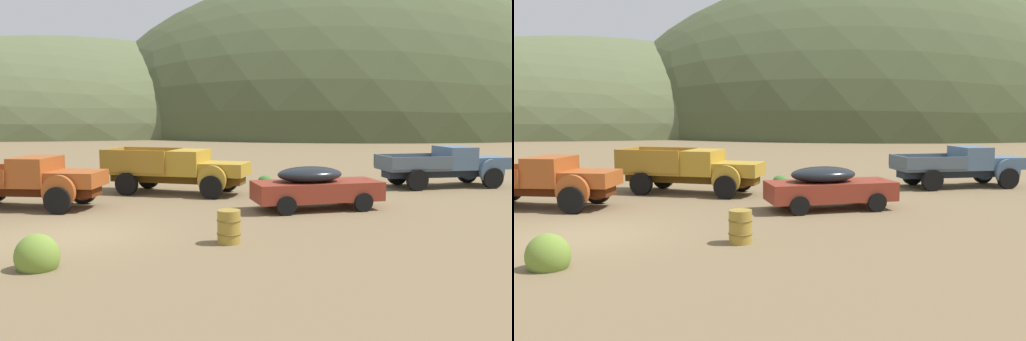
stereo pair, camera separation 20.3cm
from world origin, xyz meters
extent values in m
plane|color=brown|center=(0.00, 0.00, 0.00)|extent=(300.00, 300.00, 0.00)
ellipsoid|color=#56603D|center=(-19.83, 74.86, 0.00)|extent=(87.11, 55.02, 30.20)
ellipsoid|color=#424C2D|center=(27.59, 75.07, 0.00)|extent=(85.13, 69.37, 50.37)
cube|color=#51220D|center=(-2.81, 4.71, 0.66)|extent=(5.71, 1.99, 0.36)
cube|color=#A34C1E|center=(-0.77, 4.31, 1.11)|extent=(2.06, 1.97, 0.55)
cube|color=#B7B2A8|center=(0.04, 4.15, 1.09)|extent=(0.30, 1.14, 0.44)
cylinder|color=#A34C1E|center=(-1.20, 3.39, 0.76)|extent=(1.21, 0.41, 1.20)
cylinder|color=#A34C1E|center=(-0.82, 5.33, 0.76)|extent=(1.21, 0.41, 1.20)
cube|color=#A34C1E|center=(-2.29, 4.61, 1.36)|extent=(1.65, 2.12, 1.05)
cube|color=black|center=(-1.71, 4.49, 1.57)|extent=(0.36, 1.60, 0.59)
cube|color=#97471E|center=(-4.14, 5.98, 1.23)|extent=(2.82, 0.64, 0.55)
cylinder|color=black|center=(-1.21, 3.34, 0.48)|extent=(1.00, 0.46, 0.96)
cylinder|color=black|center=(-0.81, 5.38, 0.48)|extent=(1.00, 0.46, 0.96)
cube|color=#593D12|center=(2.63, 7.69, 0.66)|extent=(5.87, 2.87, 0.36)
cube|color=#B28928|center=(4.68, 6.96, 1.11)|extent=(2.31, 2.19, 0.55)
cube|color=#B7B2A8|center=(5.50, 6.67, 1.09)|extent=(0.46, 1.10, 0.44)
cylinder|color=#B28928|center=(4.12, 6.12, 0.76)|extent=(1.19, 0.57, 1.20)
cylinder|color=#B28928|center=(4.78, 7.97, 0.76)|extent=(1.19, 0.57, 1.20)
cube|color=#B28928|center=(3.16, 7.51, 1.36)|extent=(1.93, 2.26, 1.05)
cube|color=black|center=(3.74, 7.30, 1.57)|extent=(0.59, 1.54, 0.59)
cube|color=#A47826|center=(1.11, 8.24, 0.90)|extent=(3.48, 2.88, 0.12)
cube|color=#A47826|center=(0.78, 7.30, 1.43)|extent=(2.84, 1.10, 0.95)
cube|color=#A47826|center=(1.45, 9.18, 1.43)|extent=(2.84, 1.10, 0.95)
cube|color=#A47826|center=(-0.23, 8.72, 1.43)|extent=(0.76, 1.91, 0.95)
cylinder|color=black|center=(4.10, 6.07, 0.48)|extent=(1.00, 0.59, 0.96)
cylinder|color=black|center=(4.80, 8.02, 0.48)|extent=(1.00, 0.59, 0.96)
cylinder|color=black|center=(0.53, 7.35, 0.48)|extent=(1.00, 0.59, 0.96)
cylinder|color=black|center=(1.23, 9.30, 0.48)|extent=(1.00, 0.59, 0.96)
cube|color=maroon|center=(7.89, 3.49, 0.68)|extent=(4.83, 2.49, 0.68)
ellipsoid|color=black|center=(7.62, 3.45, 1.28)|extent=(2.61, 1.92, 0.57)
ellipsoid|color=maroon|center=(9.94, 3.83, 0.75)|extent=(1.23, 1.56, 0.61)
cylinder|color=black|center=(9.45, 2.85, 0.34)|extent=(0.70, 0.31, 0.68)
cylinder|color=black|center=(9.16, 4.60, 0.34)|extent=(0.70, 0.31, 0.68)
cylinder|color=black|center=(6.63, 2.39, 0.34)|extent=(0.70, 0.31, 0.68)
cylinder|color=black|center=(6.34, 4.14, 0.34)|extent=(0.70, 0.31, 0.68)
cube|color=#262D39|center=(14.97, 8.66, 0.66)|extent=(5.86, 1.49, 0.36)
cube|color=slate|center=(17.10, 8.88, 1.11)|extent=(1.99, 1.80, 0.55)
cube|color=#B7B2A8|center=(17.95, 8.96, 1.09)|extent=(0.19, 1.12, 0.44)
cylinder|color=slate|center=(16.95, 7.89, 0.76)|extent=(1.21, 0.30, 1.20)
cylinder|color=slate|center=(16.76, 9.81, 0.76)|extent=(1.21, 0.30, 1.20)
cube|color=slate|center=(15.52, 8.72, 1.36)|extent=(1.52, 1.99, 1.05)
cube|color=black|center=(16.12, 8.78, 1.57)|extent=(0.21, 1.58, 0.59)
cube|color=#4D5B67|center=(13.39, 8.50, 0.90)|extent=(3.11, 2.23, 0.12)
cube|color=#4D5B67|center=(13.49, 7.53, 1.23)|extent=(2.92, 0.39, 0.55)
cube|color=#4D5B67|center=(13.30, 9.47, 1.23)|extent=(2.92, 0.39, 0.55)
cube|color=#4D5B67|center=(12.00, 8.36, 1.23)|extent=(0.30, 1.95, 0.55)
cylinder|color=black|center=(16.96, 7.84, 0.48)|extent=(0.98, 0.38, 0.96)
cylinder|color=black|center=(16.75, 9.86, 0.48)|extent=(0.98, 0.38, 0.96)
cylinder|color=black|center=(13.25, 7.47, 0.48)|extent=(0.98, 0.38, 0.96)
cylinder|color=black|center=(13.05, 9.49, 0.48)|extent=(0.98, 0.38, 0.96)
cylinder|color=olive|center=(4.53, -1.26, 0.45)|extent=(0.63, 0.63, 0.91)
torus|color=brown|center=(4.53, -1.26, 0.64)|extent=(0.67, 0.67, 0.03)
torus|color=brown|center=(4.53, -1.26, 0.27)|extent=(0.67, 0.67, 0.03)
ellipsoid|color=olive|center=(9.36, 7.24, 0.19)|extent=(0.63, 0.57, 0.69)
ellipsoid|color=olive|center=(9.53, 7.29, 0.22)|extent=(0.74, 0.66, 0.81)
ellipsoid|color=#4C8438|center=(-5.16, 9.70, 0.19)|extent=(0.76, 0.68, 0.69)
ellipsoid|color=#4C8438|center=(-5.41, 9.48, 0.25)|extent=(1.14, 1.02, 0.91)
ellipsoid|color=#4C8438|center=(-5.02, 9.45, 0.26)|extent=(1.08, 0.98, 0.95)
ellipsoid|color=olive|center=(0.14, -3.26, 0.21)|extent=(0.85, 0.77, 0.75)
ellipsoid|color=olive|center=(0.11, -3.27, 0.29)|extent=(1.01, 0.91, 1.05)
ellipsoid|color=#3D702D|center=(6.76, 10.31, 0.13)|extent=(0.61, 0.55, 0.47)
ellipsoid|color=#3D702D|center=(6.81, 10.13, 0.10)|extent=(0.43, 0.39, 0.38)
ellipsoid|color=#3D702D|center=(6.72, 10.19, 0.15)|extent=(0.71, 0.64, 0.56)
camera|label=1|loc=(4.00, -15.49, 3.59)|focal=37.66mm
camera|label=2|loc=(4.21, -15.50, 3.59)|focal=37.66mm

